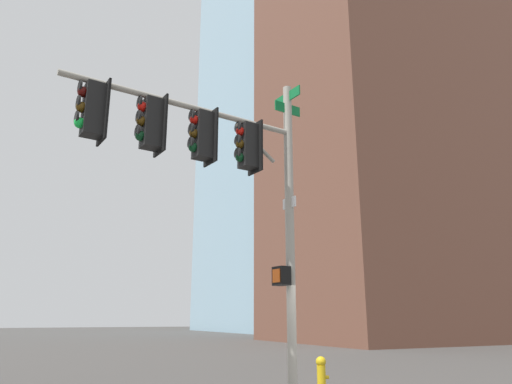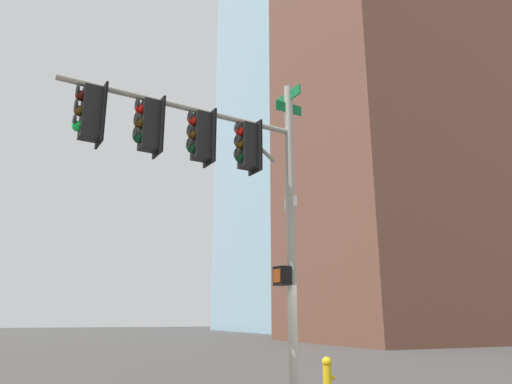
# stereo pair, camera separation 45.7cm
# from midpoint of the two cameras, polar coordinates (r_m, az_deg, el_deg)

# --- Properties ---
(signal_pole_assembly) EXTENTS (5.42, 1.30, 7.18)m
(signal_pole_assembly) POSITION_cam_midpoint_polar(r_m,az_deg,el_deg) (9.74, -3.77, 3.57)
(signal_pole_assembly) COLOR #9E998C
(signal_pole_assembly) RESTS_ON ground_plane
(fire_hydrant) EXTENTS (0.34, 0.26, 0.87)m
(fire_hydrant) POSITION_cam_midpoint_polar(r_m,az_deg,el_deg) (12.90, 9.73, -20.88)
(fire_hydrant) COLOR gold
(fire_hydrant) RESTS_ON ground_plane
(building_brick_nearside) EXTENTS (24.91, 15.64, 46.00)m
(building_brick_nearside) POSITION_cam_midpoint_polar(r_m,az_deg,el_deg) (48.91, 19.68, 11.50)
(building_brick_nearside) COLOR brown
(building_brick_nearside) RESTS_ON ground_plane
(building_brick_midblock) EXTENTS (20.31, 16.79, 33.24)m
(building_brick_midblock) POSITION_cam_midpoint_polar(r_m,az_deg,el_deg) (59.82, 16.39, -0.16)
(building_brick_midblock) COLOR brown
(building_brick_midblock) RESTS_ON ground_plane
(building_glass_tower) EXTENTS (24.50, 32.17, 73.89)m
(building_glass_tower) POSITION_cam_midpoint_polar(r_m,az_deg,el_deg) (78.27, 7.81, 11.71)
(building_glass_tower) COLOR #8CB2C6
(building_glass_tower) RESTS_ON ground_plane
(building_brick_farside) EXTENTS (17.61, 16.13, 44.00)m
(building_brick_farside) POSITION_cam_midpoint_polar(r_m,az_deg,el_deg) (61.78, 23.56, 5.27)
(building_brick_farside) COLOR brown
(building_brick_farside) RESTS_ON ground_plane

